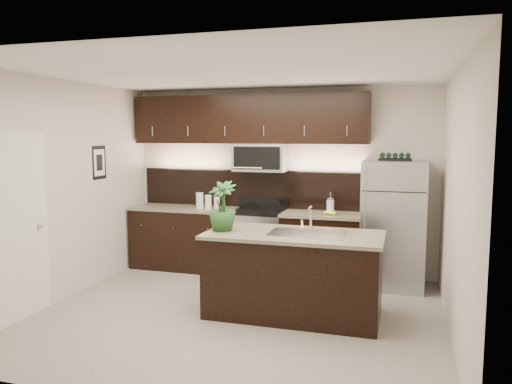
# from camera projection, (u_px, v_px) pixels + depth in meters

# --- Properties ---
(ground) EXTENTS (4.50, 4.50, 0.00)m
(ground) POSITION_uv_depth(u_px,v_px,m) (238.00, 315.00, 5.63)
(ground) COLOR gray
(ground) RESTS_ON ground
(room_walls) EXTENTS (4.52, 4.02, 2.71)m
(room_walls) POSITION_uv_depth(u_px,v_px,m) (226.00, 165.00, 5.43)
(room_walls) COLOR beige
(room_walls) RESTS_ON ground
(counter_run) EXTENTS (3.51, 0.65, 0.94)m
(counter_run) POSITION_uv_depth(u_px,v_px,m) (245.00, 241.00, 7.32)
(counter_run) COLOR black
(counter_run) RESTS_ON ground
(upper_fixtures) EXTENTS (3.49, 0.40, 1.66)m
(upper_fixtures) POSITION_uv_depth(u_px,v_px,m) (250.00, 127.00, 7.26)
(upper_fixtures) COLOR black
(upper_fixtures) RESTS_ON counter_run
(island) EXTENTS (1.96, 0.96, 0.94)m
(island) POSITION_uv_depth(u_px,v_px,m) (294.00, 274.00, 5.60)
(island) COLOR black
(island) RESTS_ON ground
(sink_faucet) EXTENTS (0.84, 0.50, 0.28)m
(sink_faucet) POSITION_uv_depth(u_px,v_px,m) (307.00, 232.00, 5.51)
(sink_faucet) COLOR silver
(sink_faucet) RESTS_ON island
(refrigerator) EXTENTS (0.82, 0.74, 1.69)m
(refrigerator) POSITION_uv_depth(u_px,v_px,m) (393.00, 224.00, 6.62)
(refrigerator) COLOR #B2B2B7
(refrigerator) RESTS_ON ground
(wine_rack) EXTENTS (0.42, 0.26, 0.10)m
(wine_rack) POSITION_uv_depth(u_px,v_px,m) (395.00, 157.00, 6.52)
(wine_rack) COLOR black
(wine_rack) RESTS_ON refrigerator
(plant) EXTENTS (0.35, 0.35, 0.57)m
(plant) POSITION_uv_depth(u_px,v_px,m) (222.00, 206.00, 5.66)
(plant) COLOR #224D1F
(plant) RESTS_ON island
(canisters) EXTENTS (0.34, 0.17, 0.24)m
(canisters) POSITION_uv_depth(u_px,v_px,m) (206.00, 201.00, 7.40)
(canisters) COLOR silver
(canisters) RESTS_ON counter_run
(french_press) EXTENTS (0.10, 0.10, 0.30)m
(french_press) POSITION_uv_depth(u_px,v_px,m) (330.00, 206.00, 6.85)
(french_press) COLOR silver
(french_press) RESTS_ON counter_run
(bananas) EXTENTS (0.22, 0.20, 0.06)m
(bananas) POSITION_uv_depth(u_px,v_px,m) (327.00, 212.00, 6.84)
(bananas) COLOR yellow
(bananas) RESTS_ON counter_run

